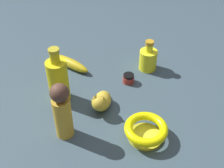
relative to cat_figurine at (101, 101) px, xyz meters
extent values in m
plane|color=#384C56|center=(0.08, -0.04, -0.04)|extent=(2.00, 2.00, 0.00)
ellipsoid|color=gold|center=(0.01, 0.00, -0.01)|extent=(0.11, 0.08, 0.06)
sphere|color=gold|center=(-0.03, 0.01, 0.02)|extent=(0.05, 0.05, 0.05)
cone|color=gold|center=(-0.03, -0.01, 0.04)|extent=(0.02, 0.02, 0.02)
cone|color=gold|center=(-0.02, 0.02, 0.04)|extent=(0.02, 0.02, 0.02)
ellipsoid|color=gold|center=(0.05, -0.01, -0.02)|extent=(0.05, 0.03, 0.02)
cylinder|color=gold|center=(-0.12, 0.12, 0.04)|extent=(0.08, 0.08, 0.15)
sphere|color=brown|center=(-0.12, 0.12, 0.15)|extent=(0.06, 0.06, 0.06)
ellipsoid|color=gold|center=(0.26, 0.14, -0.02)|extent=(0.15, 0.18, 0.04)
cylinder|color=yellow|center=(-0.14, -0.15, -0.03)|extent=(0.12, 0.12, 0.01)
torus|color=#F9F307|center=(-0.14, -0.15, 0.00)|extent=(0.14, 0.14, 0.03)
cylinder|color=yellow|center=(0.25, -0.19, 0.01)|extent=(0.08, 0.08, 0.09)
cylinder|color=yellow|center=(0.25, -0.19, 0.07)|extent=(0.03, 0.03, 0.03)
cylinder|color=#C18F1E|center=(0.25, -0.19, 0.09)|extent=(0.04, 0.04, 0.01)
cylinder|color=yellow|center=(0.06, 0.16, 0.05)|extent=(0.08, 0.08, 0.17)
cylinder|color=yellow|center=(0.06, 0.16, 0.15)|extent=(0.03, 0.03, 0.04)
cylinder|color=gold|center=(0.06, 0.16, 0.18)|extent=(0.04, 0.04, 0.01)
cylinder|color=#A12D20|center=(0.16, -0.11, -0.02)|extent=(0.05, 0.05, 0.03)
cylinder|color=gold|center=(0.16, -0.11, -0.01)|extent=(0.04, 0.04, 0.00)
cylinder|color=black|center=(0.16, -0.11, -0.01)|extent=(0.04, 0.04, 0.01)
camera|label=1|loc=(-0.77, -0.03, 0.72)|focal=46.55mm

